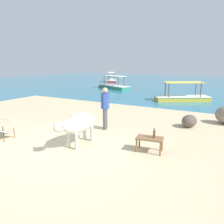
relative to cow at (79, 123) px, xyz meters
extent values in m
cube|color=#CCB78E|center=(-0.33, -0.46, -0.72)|extent=(18.00, 14.00, 0.04)
cube|color=teal|center=(-0.33, 21.54, -0.74)|extent=(60.00, 36.00, 0.03)
cylinder|color=beige|center=(0.15, -0.35, -0.42)|extent=(0.11, 0.11, 0.54)
cylinder|color=beige|center=(-0.15, -0.35, -0.42)|extent=(0.11, 0.11, 0.54)
cylinder|color=beige|center=(0.15, 0.46, -0.42)|extent=(0.11, 0.11, 0.54)
cylinder|color=beige|center=(-0.15, 0.46, -0.42)|extent=(0.11, 0.11, 0.54)
ellipsoid|color=beige|center=(0.00, 0.05, 0.01)|extent=(0.56, 1.48, 0.59)
ellipsoid|color=beige|center=(0.00, -0.86, 0.11)|extent=(0.24, 0.40, 0.28)
cone|color=beige|center=(0.13, -0.86, 0.23)|extent=(0.10, 0.10, 0.10)
cone|color=beige|center=(-0.14, -0.86, 0.23)|extent=(0.10, 0.10, 0.10)
ellipsoid|color=beige|center=(0.00, -0.21, 0.26)|extent=(0.24, 0.28, 0.20)
cube|color=brown|center=(2.11, 0.55, -0.29)|extent=(0.81, 0.54, 0.04)
cylinder|color=brown|center=(2.42, 0.77, -0.50)|extent=(0.05, 0.05, 0.39)
cylinder|color=brown|center=(2.47, 0.41, -0.50)|extent=(0.05, 0.05, 0.39)
cylinder|color=brown|center=(1.74, 0.68, -0.50)|extent=(0.05, 0.05, 0.39)
cylinder|color=brown|center=(1.79, 0.32, -0.50)|extent=(0.05, 0.05, 0.39)
cylinder|color=brown|center=(2.21, 0.61, -0.16)|extent=(0.07, 0.07, 0.22)
cylinder|color=brown|center=(2.21, 0.61, -0.02)|extent=(0.03, 0.03, 0.06)
cylinder|color=black|center=(2.21, 0.61, 0.02)|extent=(0.03, 0.03, 0.02)
cylinder|color=brown|center=(-2.33, -0.99, -0.63)|extent=(0.04, 0.04, 0.14)
cylinder|color=brown|center=(-2.37, -0.58, -0.53)|extent=(0.04, 0.04, 0.34)
cylinder|color=brown|center=(-2.89, -0.64, -0.53)|extent=(0.04, 0.04, 0.34)
cube|color=silver|center=(-2.61, -0.81, -0.46)|extent=(0.56, 0.48, 0.21)
cube|color=silver|center=(-2.64, -0.50, -0.13)|extent=(0.57, 0.52, 0.23)
cylinder|color=#4C4C51|center=(-0.15, 1.88, -0.29)|extent=(0.14, 0.14, 0.82)
cylinder|color=#4C4C51|center=(-0.09, 1.71, -0.29)|extent=(0.14, 0.14, 0.82)
cylinder|color=#334C99|center=(-0.12, 1.79, 0.41)|extent=(0.32, 0.32, 0.58)
cylinder|color=#334C99|center=(-0.19, 1.99, 0.44)|extent=(0.09, 0.09, 0.52)
cylinder|color=#334C99|center=(-0.05, 1.59, 0.44)|extent=(0.09, 0.09, 0.52)
sphere|color=tan|center=(-0.12, 1.79, 0.81)|extent=(0.22, 0.22, 0.22)
ellipsoid|color=brown|center=(2.72, 3.60, -0.44)|extent=(0.77, 0.85, 0.50)
cube|color=gold|center=(1.26, 9.80, -0.58)|extent=(3.64, 2.83, 0.28)
cube|color=white|center=(1.26, 9.80, -0.42)|extent=(3.73, 2.91, 0.04)
cylinder|color=brown|center=(0.54, 8.90, 0.03)|extent=(0.06, 0.06, 0.95)
cylinder|color=brown|center=(0.14, 9.56, 0.03)|extent=(0.06, 0.06, 0.95)
cylinder|color=brown|center=(2.38, 10.04, 0.03)|extent=(0.06, 0.06, 0.95)
cylinder|color=brown|center=(1.98, 10.69, 0.03)|extent=(0.06, 0.06, 0.95)
cube|color=#EFD14C|center=(1.26, 9.80, 0.54)|extent=(2.64, 2.12, 0.06)
cube|color=#338E66|center=(-6.16, 13.72, -0.58)|extent=(3.76, 2.31, 0.28)
cube|color=white|center=(-6.16, 13.72, -0.42)|extent=(3.84, 2.39, 0.04)
cylinder|color=brown|center=(-7.31, 13.75, 0.03)|extent=(0.06, 0.06, 0.95)
cylinder|color=brown|center=(-7.03, 14.47, 0.03)|extent=(0.06, 0.06, 0.95)
cylinder|color=brown|center=(-5.29, 12.98, 0.03)|extent=(0.06, 0.06, 0.95)
cylinder|color=brown|center=(-5.01, 13.70, 0.03)|extent=(0.06, 0.06, 0.95)
cube|color=silver|center=(-6.16, 13.72, 0.54)|extent=(2.69, 1.77, 0.06)
cube|color=#C63833|center=(-9.96, 20.06, -0.58)|extent=(2.79, 3.66, 0.28)
cube|color=white|center=(-9.96, 20.06, -0.42)|extent=(2.87, 3.75, 0.04)
cylinder|color=brown|center=(-9.08, 19.33, 0.03)|extent=(0.06, 0.06, 0.95)
cylinder|color=brown|center=(-9.74, 18.94, 0.03)|extent=(0.06, 0.06, 0.95)
cylinder|color=brown|center=(-10.19, 21.19, 0.03)|extent=(0.06, 0.06, 0.95)
cylinder|color=brown|center=(-10.85, 20.79, 0.03)|extent=(0.06, 0.06, 0.95)
cube|color=silver|center=(-9.96, 20.06, 0.54)|extent=(2.09, 2.64, 0.06)
camera|label=1|loc=(3.91, -5.01, 1.84)|focal=33.83mm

